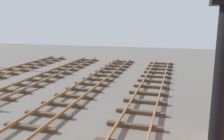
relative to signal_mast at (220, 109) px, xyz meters
name	(u,v)px	position (x,y,z in m)	size (l,w,h in m)	color
signal_mast	(220,109)	(0.00, 0.00, 0.00)	(0.36, 0.40, 5.83)	black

